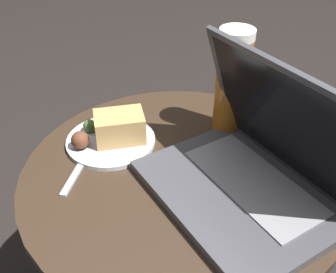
% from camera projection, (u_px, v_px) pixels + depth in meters
% --- Properties ---
extents(table, '(0.57, 0.57, 0.49)m').
position_uv_depth(table, '(179.00, 237.00, 0.82)').
color(table, black).
rests_on(table, ground_plane).
extents(laptop, '(0.33, 0.25, 0.24)m').
position_uv_depth(laptop, '(252.00, 170.00, 0.63)').
color(laptop, '#47474C').
rests_on(laptop, table).
extents(beer_glass, '(0.06, 0.06, 0.21)m').
position_uv_depth(beer_glass, '(232.00, 84.00, 0.74)').
color(beer_glass, '#C6701E').
rests_on(beer_glass, table).
extents(snack_plate, '(0.17, 0.17, 0.06)m').
position_uv_depth(snack_plate, '(113.00, 133.00, 0.76)').
color(snack_plate, silver).
rests_on(snack_plate, table).
extents(fork, '(0.15, 0.16, 0.01)m').
position_uv_depth(fork, '(88.00, 153.00, 0.74)').
color(fork, '#B2B2B7').
rests_on(fork, table).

